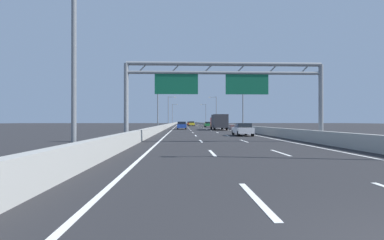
% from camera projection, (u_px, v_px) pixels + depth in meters
% --- Properties ---
extents(ground_plane, '(260.00, 260.00, 0.00)m').
position_uv_depth(ground_plane, '(191.00, 126.00, 102.79)').
color(ground_plane, '#262628').
extents(lane_dash_left_0, '(0.16, 3.00, 0.01)m').
position_uv_depth(lane_dash_left_0, '(256.00, 199.00, 6.29)').
color(lane_dash_left_0, white).
rests_on(lane_dash_left_0, ground_plane).
extents(lane_dash_left_1, '(0.16, 3.00, 0.01)m').
position_uv_depth(lane_dash_left_1, '(212.00, 153.00, 15.29)').
color(lane_dash_left_1, white).
rests_on(lane_dash_left_1, ground_plane).
extents(lane_dash_left_2, '(0.16, 3.00, 0.01)m').
position_uv_depth(lane_dash_left_2, '(201.00, 141.00, 24.28)').
color(lane_dash_left_2, white).
rests_on(lane_dash_left_2, ground_plane).
extents(lane_dash_left_3, '(0.16, 3.00, 0.01)m').
position_uv_depth(lane_dash_left_3, '(196.00, 136.00, 33.27)').
color(lane_dash_left_3, white).
rests_on(lane_dash_left_3, ground_plane).
extents(lane_dash_left_4, '(0.16, 3.00, 0.01)m').
position_uv_depth(lane_dash_left_4, '(193.00, 133.00, 42.27)').
color(lane_dash_left_4, white).
rests_on(lane_dash_left_4, ground_plane).
extents(lane_dash_left_5, '(0.16, 3.00, 0.01)m').
position_uv_depth(lane_dash_left_5, '(191.00, 131.00, 51.26)').
color(lane_dash_left_5, white).
rests_on(lane_dash_left_5, ground_plane).
extents(lane_dash_left_6, '(0.16, 3.00, 0.01)m').
position_uv_depth(lane_dash_left_6, '(189.00, 129.00, 60.26)').
color(lane_dash_left_6, white).
rests_on(lane_dash_left_6, ground_plane).
extents(lane_dash_left_7, '(0.16, 3.00, 0.01)m').
position_uv_depth(lane_dash_left_7, '(188.00, 128.00, 69.25)').
color(lane_dash_left_7, white).
rests_on(lane_dash_left_7, ground_plane).
extents(lane_dash_left_8, '(0.16, 3.00, 0.01)m').
position_uv_depth(lane_dash_left_8, '(188.00, 127.00, 78.25)').
color(lane_dash_left_8, white).
rests_on(lane_dash_left_8, ground_plane).
extents(lane_dash_left_9, '(0.16, 3.00, 0.01)m').
position_uv_depth(lane_dash_left_9, '(187.00, 127.00, 87.24)').
color(lane_dash_left_9, white).
rests_on(lane_dash_left_9, ground_plane).
extents(lane_dash_left_10, '(0.16, 3.00, 0.01)m').
position_uv_depth(lane_dash_left_10, '(187.00, 126.00, 96.23)').
color(lane_dash_left_10, white).
rests_on(lane_dash_left_10, ground_plane).
extents(lane_dash_left_11, '(0.16, 3.00, 0.01)m').
position_uv_depth(lane_dash_left_11, '(186.00, 126.00, 105.23)').
color(lane_dash_left_11, white).
rests_on(lane_dash_left_11, ground_plane).
extents(lane_dash_left_12, '(0.16, 3.00, 0.01)m').
position_uv_depth(lane_dash_left_12, '(186.00, 125.00, 114.22)').
color(lane_dash_left_12, white).
rests_on(lane_dash_left_12, ground_plane).
extents(lane_dash_left_13, '(0.16, 3.00, 0.01)m').
position_uv_depth(lane_dash_left_13, '(185.00, 125.00, 123.22)').
color(lane_dash_left_13, white).
rests_on(lane_dash_left_13, ground_plane).
extents(lane_dash_left_14, '(0.16, 3.00, 0.01)m').
position_uv_depth(lane_dash_left_14, '(185.00, 125.00, 132.21)').
color(lane_dash_left_14, white).
rests_on(lane_dash_left_14, ground_plane).
extents(lane_dash_left_15, '(0.16, 3.00, 0.01)m').
position_uv_depth(lane_dash_left_15, '(185.00, 124.00, 141.21)').
color(lane_dash_left_15, white).
rests_on(lane_dash_left_15, ground_plane).
extents(lane_dash_left_16, '(0.16, 3.00, 0.01)m').
position_uv_depth(lane_dash_left_16, '(185.00, 124.00, 150.20)').
color(lane_dash_left_16, white).
rests_on(lane_dash_left_16, ground_plane).
extents(lane_dash_left_17, '(0.16, 3.00, 0.01)m').
position_uv_depth(lane_dash_left_17, '(185.00, 124.00, 159.20)').
color(lane_dash_left_17, white).
rests_on(lane_dash_left_17, ground_plane).
extents(lane_dash_right_1, '(0.16, 3.00, 0.01)m').
position_uv_depth(lane_dash_right_1, '(280.00, 153.00, 15.41)').
color(lane_dash_right_1, white).
rests_on(lane_dash_right_1, ground_plane).
extents(lane_dash_right_2, '(0.16, 3.00, 0.01)m').
position_uv_depth(lane_dash_right_2, '(244.00, 141.00, 24.41)').
color(lane_dash_right_2, white).
rests_on(lane_dash_right_2, ground_plane).
extents(lane_dash_right_3, '(0.16, 3.00, 0.01)m').
position_uv_depth(lane_dash_right_3, '(227.00, 136.00, 33.40)').
color(lane_dash_right_3, white).
rests_on(lane_dash_right_3, ground_plane).
extents(lane_dash_right_4, '(0.16, 3.00, 0.01)m').
position_uv_depth(lane_dash_right_4, '(217.00, 133.00, 42.40)').
color(lane_dash_right_4, white).
rests_on(lane_dash_right_4, ground_plane).
extents(lane_dash_right_5, '(0.16, 3.00, 0.01)m').
position_uv_depth(lane_dash_right_5, '(211.00, 131.00, 51.39)').
color(lane_dash_right_5, white).
rests_on(lane_dash_right_5, ground_plane).
extents(lane_dash_right_6, '(0.16, 3.00, 0.01)m').
position_uv_depth(lane_dash_right_6, '(207.00, 129.00, 60.38)').
color(lane_dash_right_6, white).
rests_on(lane_dash_right_6, ground_plane).
extents(lane_dash_right_7, '(0.16, 3.00, 0.01)m').
position_uv_depth(lane_dash_right_7, '(204.00, 128.00, 69.38)').
color(lane_dash_right_7, white).
rests_on(lane_dash_right_7, ground_plane).
extents(lane_dash_right_8, '(0.16, 3.00, 0.01)m').
position_uv_depth(lane_dash_right_8, '(201.00, 127.00, 78.37)').
color(lane_dash_right_8, white).
rests_on(lane_dash_right_8, ground_plane).
extents(lane_dash_right_9, '(0.16, 3.00, 0.01)m').
position_uv_depth(lane_dash_right_9, '(199.00, 127.00, 87.37)').
color(lane_dash_right_9, white).
rests_on(lane_dash_right_9, ground_plane).
extents(lane_dash_right_10, '(0.16, 3.00, 0.01)m').
position_uv_depth(lane_dash_right_10, '(197.00, 126.00, 96.36)').
color(lane_dash_right_10, white).
rests_on(lane_dash_right_10, ground_plane).
extents(lane_dash_right_11, '(0.16, 3.00, 0.01)m').
position_uv_depth(lane_dash_right_11, '(196.00, 126.00, 105.36)').
color(lane_dash_right_11, white).
rests_on(lane_dash_right_11, ground_plane).
extents(lane_dash_right_12, '(0.16, 3.00, 0.01)m').
position_uv_depth(lane_dash_right_12, '(195.00, 125.00, 114.35)').
color(lane_dash_right_12, white).
rests_on(lane_dash_right_12, ground_plane).
extents(lane_dash_right_13, '(0.16, 3.00, 0.01)m').
position_uv_depth(lane_dash_right_13, '(194.00, 125.00, 123.34)').
color(lane_dash_right_13, white).
rests_on(lane_dash_right_13, ground_plane).
extents(lane_dash_right_14, '(0.16, 3.00, 0.01)m').
position_uv_depth(lane_dash_right_14, '(193.00, 125.00, 132.34)').
color(lane_dash_right_14, white).
rests_on(lane_dash_right_14, ground_plane).
extents(lane_dash_right_15, '(0.16, 3.00, 0.01)m').
position_uv_depth(lane_dash_right_15, '(192.00, 124.00, 141.33)').
color(lane_dash_right_15, white).
rests_on(lane_dash_right_15, ground_plane).
extents(lane_dash_right_16, '(0.16, 3.00, 0.01)m').
position_uv_depth(lane_dash_right_16, '(192.00, 124.00, 150.33)').
color(lane_dash_right_16, white).
rests_on(lane_dash_right_16, ground_plane).
extents(lane_dash_right_17, '(0.16, 3.00, 0.01)m').
position_uv_depth(lane_dash_right_17, '(191.00, 124.00, 159.32)').
color(lane_dash_right_17, white).
rests_on(lane_dash_right_17, ground_plane).
extents(edge_line_left, '(0.16, 176.00, 0.01)m').
position_uv_depth(edge_line_left, '(176.00, 126.00, 90.62)').
color(edge_line_left, white).
rests_on(edge_line_left, ground_plane).
extents(edge_line_right, '(0.16, 176.00, 0.01)m').
position_uv_depth(edge_line_right, '(209.00, 126.00, 90.99)').
color(edge_line_right, white).
rests_on(edge_line_right, ground_plane).
extents(barrier_left, '(0.45, 220.00, 0.95)m').
position_uv_depth(barrier_left, '(173.00, 124.00, 112.55)').
color(barrier_left, '#9E9E99').
rests_on(barrier_left, ground_plane).
extents(barrier_right, '(0.45, 220.00, 0.95)m').
position_uv_depth(barrier_right, '(208.00, 124.00, 113.03)').
color(barrier_right, '#9E9E99').
rests_on(barrier_right, ground_plane).
extents(sign_gantry, '(15.85, 0.36, 6.36)m').
position_uv_depth(sign_gantry, '(222.00, 82.00, 23.08)').
color(sign_gantry, gray).
rests_on(sign_gantry, ground_plane).
extents(streetlamp_left_near, '(2.58, 0.28, 9.50)m').
position_uv_depth(streetlamp_left_near, '(80.00, 28.00, 11.64)').
color(streetlamp_left_near, slate).
rests_on(streetlamp_left_near, ground_plane).
extents(streetlamp_left_mid, '(2.58, 0.28, 9.50)m').
position_uv_depth(streetlamp_left_mid, '(159.00, 100.00, 52.37)').
color(streetlamp_left_mid, slate).
rests_on(streetlamp_left_mid, ground_plane).
extents(streetlamp_right_mid, '(2.58, 0.28, 9.50)m').
position_uv_depth(streetlamp_right_mid, '(242.00, 101.00, 52.90)').
color(streetlamp_right_mid, slate).
rests_on(streetlamp_right_mid, ground_plane).
extents(streetlamp_left_far, '(2.58, 0.28, 9.50)m').
position_uv_depth(streetlamp_left_far, '(169.00, 109.00, 93.10)').
color(streetlamp_left_far, slate).
rests_on(streetlamp_left_far, ground_plane).
extents(streetlamp_right_far, '(2.58, 0.28, 9.50)m').
position_uv_depth(streetlamp_right_far, '(216.00, 109.00, 93.63)').
color(streetlamp_right_far, slate).
rests_on(streetlamp_right_far, ground_plane).
extents(streetlamp_left_distant, '(2.58, 0.28, 9.50)m').
position_uv_depth(streetlamp_left_distant, '(173.00, 113.00, 133.83)').
color(streetlamp_left_distant, slate).
rests_on(streetlamp_left_distant, ground_plane).
extents(streetlamp_right_distant, '(2.58, 0.28, 9.50)m').
position_uv_depth(streetlamp_right_distant, '(205.00, 113.00, 134.36)').
color(streetlamp_right_distant, slate).
rests_on(streetlamp_right_distant, ground_plane).
extents(orange_car, '(1.88, 4.31, 1.44)m').
position_uv_depth(orange_car, '(189.00, 123.00, 127.84)').
color(orange_car, orange).
rests_on(orange_car, ground_plane).
extents(white_car, '(1.75, 4.42, 1.45)m').
position_uv_depth(white_car, '(243.00, 129.00, 33.24)').
color(white_car, silver).
rests_on(white_car, ground_plane).
extents(yellow_car, '(1.83, 4.26, 1.57)m').
position_uv_depth(yellow_car, '(192.00, 124.00, 99.38)').
color(yellow_car, yellow).
rests_on(yellow_car, ground_plane).
extents(green_car, '(1.87, 4.20, 1.48)m').
position_uv_depth(green_car, '(208.00, 124.00, 78.95)').
color(green_car, '#1E7A38').
rests_on(green_car, ground_plane).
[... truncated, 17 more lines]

